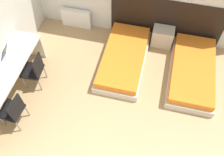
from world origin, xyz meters
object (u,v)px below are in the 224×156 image
object	(u,v)px
bed_near_door	(192,71)
chair_near_laptop	(34,70)
bed_near_window	(124,58)
chair_near_notebook	(13,110)
laptop	(9,56)
nightstand	(162,37)

from	to	relation	value
bed_near_door	chair_near_laptop	distance (m)	3.40
bed_near_window	bed_near_door	bearing A→B (deg)	0.00
chair_near_notebook	bed_near_door	bearing A→B (deg)	35.84
bed_near_door	chair_near_laptop	world-z (taller)	chair_near_laptop
laptop	chair_near_laptop	bearing A→B (deg)	-4.23
laptop	chair_near_notebook	bearing A→B (deg)	-69.23
nightstand	bed_near_window	bearing A→B (deg)	-133.78
bed_near_door	chair_near_laptop	xyz separation A→B (m)	(-3.23, -0.98, 0.32)
nightstand	bed_near_door	bearing A→B (deg)	-46.22
nightstand	chair_near_laptop	size ratio (longest dim) A/B	0.58
bed_near_door	chair_near_laptop	bearing A→B (deg)	-163.09
bed_near_window	laptop	distance (m)	2.44
bed_near_window	chair_near_notebook	bearing A→B (deg)	-131.00
chair_near_notebook	bed_near_window	bearing A→B (deg)	53.85
bed_near_door	chair_near_notebook	bearing A→B (deg)	-149.00
bed_near_window	chair_near_notebook	distance (m)	2.60
bed_near_window	bed_near_door	xyz separation A→B (m)	(1.55, 0.00, 0.00)
nightstand	chair_near_notebook	bearing A→B (deg)	-131.84
laptop	nightstand	bearing A→B (deg)	26.89
bed_near_door	nightstand	distance (m)	1.12
bed_near_door	nightstand	world-z (taller)	nightstand
bed_near_window	laptop	xyz separation A→B (m)	(-2.14, -0.99, 0.63)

